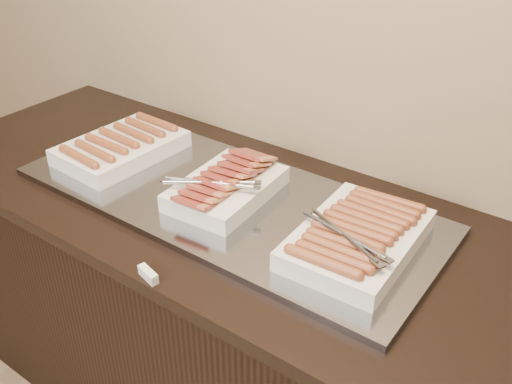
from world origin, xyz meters
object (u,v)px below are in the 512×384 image
dish_left (121,146)px  dish_right (357,237)px  counter (231,321)px  dish_center (225,186)px  warming_tray (225,199)px

dish_left → dish_right: 0.82m
counter → dish_center: (-0.00, -0.00, 0.50)m
warming_tray → dish_left: size_ratio=3.16×
warming_tray → dish_right: 0.41m
dish_center → dish_right: size_ratio=0.89×
counter → dish_center: dish_center is taller
counter → dish_left: (-0.42, -0.00, 0.50)m
counter → dish_left: bearing=-180.0°
counter → dish_right: bearing=-0.5°
dish_center → dish_right: dish_center is taller
warming_tray → dish_center: bearing=-35.8°
dish_right → dish_center: bearing=178.0°
warming_tray → dish_right: bearing=-0.5°
warming_tray → dish_left: 0.41m
counter → dish_right: dish_right is taller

